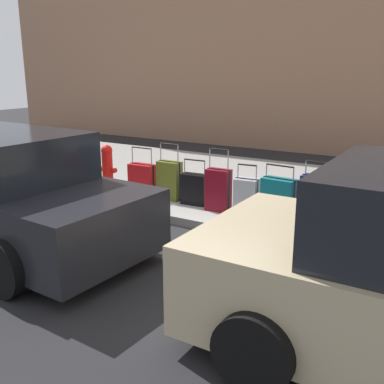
% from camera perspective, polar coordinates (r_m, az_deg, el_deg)
% --- Properties ---
extents(ground_plane, '(40.00, 40.00, 0.00)m').
position_cam_1_polar(ground_plane, '(6.94, -1.03, -4.48)').
color(ground_plane, black).
extents(sidewalk_curb, '(18.00, 5.00, 0.14)m').
position_cam_1_polar(sidewalk_curb, '(9.04, 7.42, 0.58)').
color(sidewalk_curb, gray).
rests_on(sidewalk_curb, ground_plane).
extents(suitcase_red_2, '(0.50, 0.26, 0.87)m').
position_cam_1_polar(suitcase_red_2, '(6.59, 19.92, -2.65)').
color(suitcase_red_2, red).
rests_on(suitcase_red_2, sidewalk_curb).
extents(suitcase_navy_3, '(0.45, 0.29, 0.96)m').
position_cam_1_polar(suitcase_navy_3, '(6.70, 15.36, -1.16)').
color(suitcase_navy_3, navy).
rests_on(suitcase_navy_3, sidewalk_curb).
extents(suitcase_teal_4, '(0.51, 0.29, 0.85)m').
position_cam_1_polar(suitcase_teal_4, '(6.87, 10.83, -0.92)').
color(suitcase_teal_4, '#0F606B').
rests_on(suitcase_teal_4, sidewalk_curb).
extents(suitcase_silver_5, '(0.38, 0.28, 0.81)m').
position_cam_1_polar(suitcase_silver_5, '(7.07, 6.86, -0.58)').
color(suitcase_silver_5, '#9EA0A8').
rests_on(suitcase_silver_5, sidewalk_curb).
extents(suitcase_maroon_6, '(0.39, 0.23, 1.01)m').
position_cam_1_polar(suitcase_maroon_6, '(7.21, 3.34, 0.26)').
color(suitcase_maroon_6, maroon).
rests_on(suitcase_maroon_6, sidewalk_curb).
extents(suitcase_black_7, '(0.44, 0.24, 0.77)m').
position_cam_1_polar(suitcase_black_7, '(7.55, 0.31, 0.37)').
color(suitcase_black_7, black).
rests_on(suitcase_black_7, sidewalk_curb).
extents(suitcase_olive_8, '(0.42, 0.22, 0.99)m').
position_cam_1_polar(suitcase_olive_8, '(7.82, -2.84, 1.46)').
color(suitcase_olive_8, '#59601E').
rests_on(suitcase_olive_8, sidewalk_curb).
extents(suitcase_red_9, '(0.48, 0.25, 0.89)m').
position_cam_1_polar(suitcase_red_9, '(8.09, -6.26, 1.52)').
color(suitcase_red_9, red).
rests_on(suitcase_red_9, sidewalk_curb).
extents(fire_hydrant, '(0.39, 0.21, 0.85)m').
position_cam_1_polar(fire_hydrant, '(8.57, -10.62, 3.17)').
color(fire_hydrant, red).
rests_on(fire_hydrant, sidewalk_curb).
extents(bollard_post, '(0.14, 0.14, 0.74)m').
position_cam_1_polar(bollard_post, '(8.94, -14.52, 2.96)').
color(bollard_post, '#333338').
rests_on(bollard_post, sidewalk_curb).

